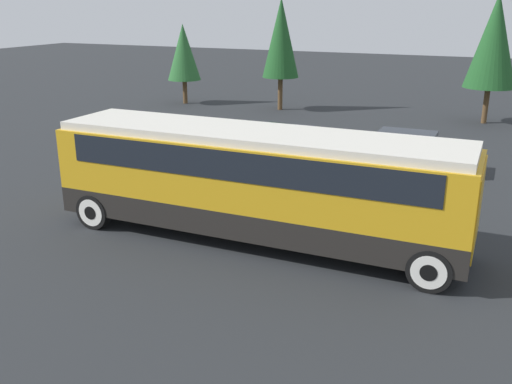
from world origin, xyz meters
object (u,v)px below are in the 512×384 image
at_px(parked_car_near, 192,140).
at_px(parked_car_far, 409,151).
at_px(tour_bus, 259,176).
at_px(parked_car_mid, 285,146).

height_order(parked_car_near, parked_car_far, parked_car_far).
relative_size(tour_bus, parked_car_far, 2.67).
bearing_deg(parked_car_mid, parked_car_near, -174.45).
bearing_deg(parked_car_near, parked_car_far, 11.41).
bearing_deg(tour_bus, parked_car_near, 130.98).
distance_m(parked_car_near, parked_car_mid, 4.04).
bearing_deg(parked_car_far, parked_car_near, -168.59).
xyz_separation_m(tour_bus, parked_car_near, (-6.12, 7.05, -1.14)).
xyz_separation_m(parked_car_mid, parked_car_far, (4.59, 1.35, -0.02)).
xyz_separation_m(tour_bus, parked_car_mid, (-2.10, 7.44, -1.09)).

